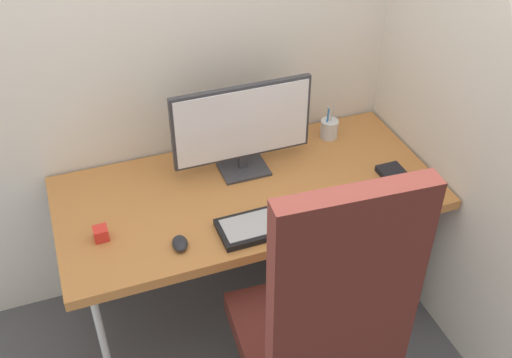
{
  "coord_description": "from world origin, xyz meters",
  "views": [
    {
      "loc": [
        -0.63,
        -1.81,
        2.23
      ],
      "look_at": [
        0.01,
        -0.07,
        0.8
      ],
      "focal_mm": 42.64,
      "sensor_mm": 36.0,
      "label": 1
    }
  ],
  "objects_px": {
    "filing_cabinet": "(342,229)",
    "pen_holder": "(329,128)",
    "notebook": "(396,177)",
    "desk_clamp_accessory": "(101,234)",
    "monitor": "(242,126)",
    "keyboard": "(271,222)",
    "office_chair": "(324,323)",
    "mouse": "(180,243)"
  },
  "relations": [
    {
      "from": "pen_holder",
      "to": "desk_clamp_accessory",
      "type": "height_order",
      "value": "pen_holder"
    },
    {
      "from": "keyboard",
      "to": "pen_holder",
      "type": "height_order",
      "value": "pen_holder"
    },
    {
      "from": "desk_clamp_accessory",
      "to": "pen_holder",
      "type": "bearing_deg",
      "value": 16.9
    },
    {
      "from": "filing_cabinet",
      "to": "keyboard",
      "type": "bearing_deg",
      "value": -149.04
    },
    {
      "from": "monitor",
      "to": "notebook",
      "type": "xyz_separation_m",
      "value": [
        0.57,
        -0.29,
        -0.2
      ]
    },
    {
      "from": "pen_holder",
      "to": "desk_clamp_accessory",
      "type": "relative_size",
      "value": 3.15
    },
    {
      "from": "mouse",
      "to": "desk_clamp_accessory",
      "type": "distance_m",
      "value": 0.29
    },
    {
      "from": "pen_holder",
      "to": "desk_clamp_accessory",
      "type": "bearing_deg",
      "value": -163.1
    },
    {
      "from": "keyboard",
      "to": "pen_holder",
      "type": "relative_size",
      "value": 2.47
    },
    {
      "from": "notebook",
      "to": "filing_cabinet",
      "type": "bearing_deg",
      "value": 118.69
    },
    {
      "from": "office_chair",
      "to": "mouse",
      "type": "xyz_separation_m",
      "value": [
        -0.35,
        0.47,
        0.04
      ]
    },
    {
      "from": "keyboard",
      "to": "office_chair",
      "type": "bearing_deg",
      "value": -90.25
    },
    {
      "from": "filing_cabinet",
      "to": "keyboard",
      "type": "relative_size",
      "value": 1.45
    },
    {
      "from": "filing_cabinet",
      "to": "keyboard",
      "type": "xyz_separation_m",
      "value": [
        -0.48,
        -0.29,
        0.43
      ]
    },
    {
      "from": "office_chair",
      "to": "pen_holder",
      "type": "xyz_separation_m",
      "value": [
        0.46,
        0.94,
        0.07
      ]
    },
    {
      "from": "mouse",
      "to": "monitor",
      "type": "bearing_deg",
      "value": 51.37
    },
    {
      "from": "mouse",
      "to": "office_chair",
      "type": "bearing_deg",
      "value": -47.47
    },
    {
      "from": "filing_cabinet",
      "to": "mouse",
      "type": "distance_m",
      "value": 0.97
    },
    {
      "from": "keyboard",
      "to": "desk_clamp_accessory",
      "type": "xyz_separation_m",
      "value": [
        -0.61,
        0.15,
        0.01
      ]
    },
    {
      "from": "desk_clamp_accessory",
      "to": "keyboard",
      "type": "bearing_deg",
      "value": -13.44
    },
    {
      "from": "filing_cabinet",
      "to": "mouse",
      "type": "xyz_separation_m",
      "value": [
        -0.82,
        -0.28,
        0.43
      ]
    },
    {
      "from": "monitor",
      "to": "pen_holder",
      "type": "height_order",
      "value": "monitor"
    },
    {
      "from": "office_chair",
      "to": "keyboard",
      "type": "height_order",
      "value": "office_chair"
    },
    {
      "from": "pen_holder",
      "to": "desk_clamp_accessory",
      "type": "distance_m",
      "value": 1.12
    },
    {
      "from": "notebook",
      "to": "office_chair",
      "type": "bearing_deg",
      "value": -136.32
    },
    {
      "from": "monitor",
      "to": "keyboard",
      "type": "distance_m",
      "value": 0.42
    },
    {
      "from": "office_chair",
      "to": "filing_cabinet",
      "type": "bearing_deg",
      "value": 57.67
    },
    {
      "from": "filing_cabinet",
      "to": "mouse",
      "type": "bearing_deg",
      "value": -161.28
    },
    {
      "from": "pen_holder",
      "to": "notebook",
      "type": "bearing_deg",
      "value": -72.52
    },
    {
      "from": "monitor",
      "to": "mouse",
      "type": "relative_size",
      "value": 6.83
    },
    {
      "from": "office_chair",
      "to": "desk_clamp_accessory",
      "type": "distance_m",
      "value": 0.86
    },
    {
      "from": "keyboard",
      "to": "notebook",
      "type": "bearing_deg",
      "value": 8.29
    },
    {
      "from": "monitor",
      "to": "pen_holder",
      "type": "relative_size",
      "value": 3.53
    },
    {
      "from": "monitor",
      "to": "mouse",
      "type": "bearing_deg",
      "value": -135.03
    },
    {
      "from": "notebook",
      "to": "pen_holder",
      "type": "bearing_deg",
      "value": 107.75
    },
    {
      "from": "notebook",
      "to": "desk_clamp_accessory",
      "type": "relative_size",
      "value": 3.33
    },
    {
      "from": "filing_cabinet",
      "to": "pen_holder",
      "type": "distance_m",
      "value": 0.49
    },
    {
      "from": "filing_cabinet",
      "to": "pen_holder",
      "type": "xyz_separation_m",
      "value": [
        -0.01,
        0.18,
        0.46
      ]
    },
    {
      "from": "notebook",
      "to": "desk_clamp_accessory",
      "type": "height_order",
      "value": "desk_clamp_accessory"
    },
    {
      "from": "keyboard",
      "to": "pen_holder",
      "type": "distance_m",
      "value": 0.66
    },
    {
      "from": "monitor",
      "to": "desk_clamp_accessory",
      "type": "xyz_separation_m",
      "value": [
        -0.62,
        -0.23,
        -0.19
      ]
    },
    {
      "from": "monitor",
      "to": "desk_clamp_accessory",
      "type": "bearing_deg",
      "value": -160.03
    }
  ]
}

